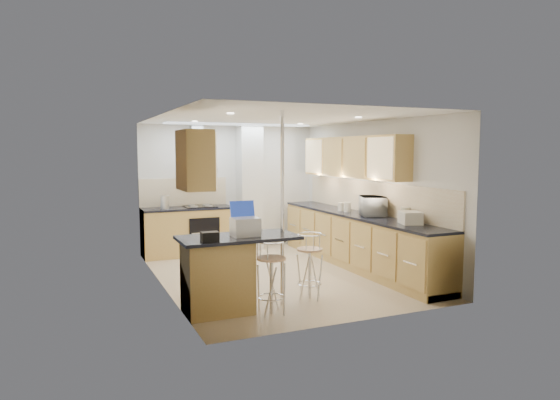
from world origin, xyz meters
name	(u,v)px	position (x,y,z in m)	size (l,w,h in m)	color
ground	(276,275)	(0.00, 0.00, 0.00)	(4.80, 4.80, 0.00)	tan
room_shell	(285,178)	(0.32, 0.38, 1.54)	(3.64, 4.84, 2.51)	silver
right_counter	(356,240)	(1.50, 0.00, 0.46)	(0.63, 4.40, 0.92)	tan
back_counter	(188,231)	(-0.95, 2.10, 0.46)	(1.70, 0.63, 0.92)	tan
peninsula	(238,273)	(-1.12, -1.45, 0.48)	(1.47, 0.72, 0.94)	tan
microwave	(373,206)	(1.59, -0.36, 1.08)	(0.58, 0.39, 0.32)	white
laptop	(245,227)	(-1.04, -1.48, 1.05)	(0.33, 0.25, 0.23)	#A4A8AC
bag	(210,237)	(-1.54, -1.66, 1.00)	(0.20, 0.15, 0.11)	black
bar_stool_near	(271,277)	(-0.80, -1.74, 0.46)	(0.37, 0.37, 0.92)	tan
bar_stool_end	(310,266)	(-0.08, -1.36, 0.45)	(0.37, 0.37, 0.90)	tan
jar_a	(347,207)	(1.47, 0.27, 1.01)	(0.12, 0.12, 0.17)	beige
jar_b	(341,207)	(1.44, 0.43, 0.99)	(0.11, 0.11, 0.15)	beige
jar_c	(406,214)	(1.66, -1.12, 1.03)	(0.14, 0.14, 0.22)	#B1AB8D
jar_d	(405,219)	(1.56, -1.25, 0.98)	(0.10, 0.10, 0.12)	white
bread_bin	(410,218)	(1.57, -1.35, 1.01)	(0.28, 0.35, 0.18)	beige
kettle	(165,202)	(-1.38, 2.06, 1.04)	(0.16, 0.16, 0.24)	silver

